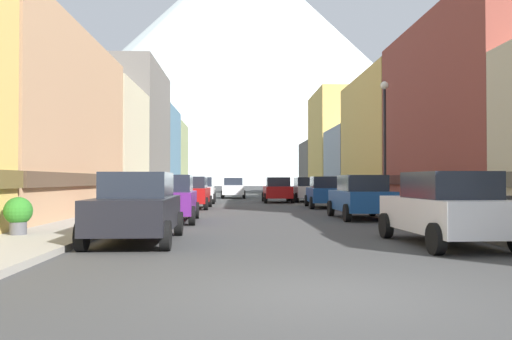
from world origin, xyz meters
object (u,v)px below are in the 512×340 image
pedestrian_0 (149,192)px  potted_plant_0 (18,213)px  car_right_1 (361,197)px  car_left_3 (200,190)px  car_driving_0 (277,190)px  car_right_0 (446,208)px  trash_bin_right (502,213)px  car_right_2 (325,192)px  pedestrian_2 (159,191)px  car_left_2 (192,192)px  pedestrian_1 (111,196)px  car_right_3 (306,189)px  car_left_1 (170,198)px  car_left_0 (137,207)px  car_driving_1 (233,188)px  streetlamp_right (385,126)px

pedestrian_0 → potted_plant_0: bearing=-92.7°
car_right_1 → car_left_3: bearing=116.6°
car_right_1 → car_driving_0: (-2.20, 16.17, 0.00)m
potted_plant_0 → pedestrian_0: 16.10m
car_right_0 → car_driving_0: (-2.20, 25.03, 0.00)m
trash_bin_right → car_driving_0: bearing=101.8°
car_right_2 → pedestrian_2: size_ratio=2.88×
car_left_2 → pedestrian_1: bearing=-106.0°
pedestrian_0 → pedestrian_1: pedestrian_1 is taller
car_right_0 → car_right_1: same height
car_right_3 → pedestrian_0: (-10.05, -8.73, 0.02)m
car_right_3 → car_right_2: bearing=-90.0°
car_left_1 → car_driving_0: (5.40, 17.46, 0.00)m
car_driving_0 → pedestrian_2: 8.59m
car_left_3 → car_right_1: same height
car_left_0 → pedestrian_1: pedestrian_1 is taller
car_left_2 → car_left_3: 6.99m
potted_plant_0 → car_left_1: bearing=62.4°
car_driving_0 → pedestrian_0: bearing=-136.3°
potted_plant_0 → car_left_0: bearing=-10.0°
car_left_3 → car_right_3: same height
car_right_2 → car_left_0: bearing=-114.5°
car_right_0 → pedestrian_2: bearing=115.0°
car_driving_1 → streetlamp_right: streetlamp_right is taller
potted_plant_0 → pedestrian_2: 20.11m
pedestrian_0 → car_left_0: bearing=-81.6°
pedestrian_2 → car_right_0: bearing=-65.0°
car_right_1 → car_driving_1: size_ratio=1.00×
car_left_1 → car_left_3: bearing=90.0°
pedestrian_1 → pedestrian_0: bearing=90.0°
car_right_2 → car_left_3: bearing=139.6°
car_left_3 → potted_plant_0: size_ratio=4.50×
car_right_2 → streetlamp_right: streetlamp_right is taller
pedestrian_0 → car_left_1: bearing=-76.2°
potted_plant_0 → pedestrian_0: (0.75, 16.08, 0.22)m
car_right_1 → pedestrian_1: pedestrian_1 is taller
streetlamp_right → car_driving_0: bearing=104.8°
trash_bin_right → streetlamp_right: streetlamp_right is taller
car_right_1 → car_driving_1: (-5.40, 25.15, 0.00)m
car_right_1 → pedestrian_1: size_ratio=2.55×
pedestrian_1 → pedestrian_2: bearing=90.0°
car_right_3 → car_left_0: bearing=-106.7°
car_left_0 → car_left_2: same height
car_left_1 → streetlamp_right: streetlamp_right is taller
car_right_3 → pedestrian_0: size_ratio=2.66×
car_right_3 → car_driving_1: size_ratio=1.01×
car_left_2 → pedestrian_1: 8.87m
car_driving_0 → potted_plant_0: 25.09m
car_right_2 → car_left_1: bearing=-127.1°
car_left_0 → pedestrian_0: size_ratio=2.65×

